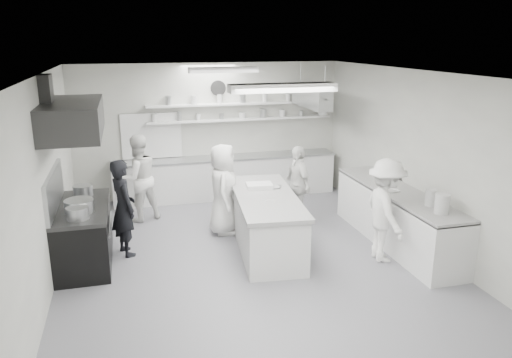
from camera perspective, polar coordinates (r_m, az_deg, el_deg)
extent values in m
cube|color=gray|center=(8.41, -1.00, -8.76)|extent=(6.00, 7.00, 0.02)
cube|color=white|center=(7.66, -1.11, 12.25)|extent=(6.00, 7.00, 0.02)
cube|color=silver|center=(11.25, -5.35, 5.59)|extent=(6.00, 0.04, 3.00)
cube|color=silver|center=(4.76, 9.24, -9.10)|extent=(6.00, 0.04, 3.00)
cube|color=silver|center=(7.77, -23.06, -0.29)|extent=(0.04, 7.00, 3.00)
cube|color=silver|center=(9.07, 17.69, 2.42)|extent=(0.04, 7.00, 3.00)
cube|color=black|center=(8.43, -19.24, -6.24)|extent=(0.80, 1.80, 0.90)
cube|color=#2E2E2E|center=(7.94, -20.48, 6.60)|extent=(0.85, 2.00, 0.50)
cube|color=white|center=(11.25, -3.45, 0.19)|extent=(5.00, 0.60, 0.92)
cube|color=white|center=(11.22, -1.72, 6.92)|extent=(4.20, 0.26, 0.04)
cube|color=white|center=(11.17, -1.74, 8.70)|extent=(4.20, 0.26, 0.04)
cube|color=black|center=(11.10, -11.98, 4.92)|extent=(1.30, 0.04, 1.00)
cylinder|color=white|center=(11.12, -4.41, 10.44)|extent=(0.32, 0.05, 0.32)
cube|color=white|center=(9.02, 15.93, -4.36)|extent=(0.74, 3.30, 0.94)
cube|color=#A5A7AA|center=(10.61, 6.42, 9.31)|extent=(0.30, 1.60, 0.40)
cube|color=white|center=(5.93, 3.12, 10.50)|extent=(1.30, 0.25, 0.10)
cube|color=white|center=(9.42, -3.79, 12.47)|extent=(1.30, 0.25, 0.10)
cube|color=white|center=(8.48, 1.13, -5.12)|extent=(1.16, 2.55, 0.91)
cylinder|color=#A5A7AA|center=(7.96, -19.75, -3.12)|extent=(0.43, 0.43, 0.24)
imported|color=black|center=(8.43, -15.08, -3.22)|extent=(0.57, 0.69, 1.63)
imported|color=white|center=(9.95, -13.48, 0.08)|extent=(1.02, 0.92, 1.72)
imported|color=white|center=(9.05, -3.84, -1.19)|extent=(0.69, 0.92, 1.68)
imported|color=white|center=(9.63, 4.84, -0.64)|extent=(0.47, 0.93, 1.53)
imported|color=white|center=(8.18, 14.73, -3.54)|extent=(0.74, 1.15, 1.69)
imported|color=#A5A7AA|center=(8.77, 1.98, -1.02)|extent=(0.36, 0.36, 0.07)
imported|color=white|center=(7.99, 1.64, -2.77)|extent=(0.19, 0.19, 0.06)
imported|color=white|center=(8.78, 15.42, -1.42)|extent=(0.30, 0.30, 0.06)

